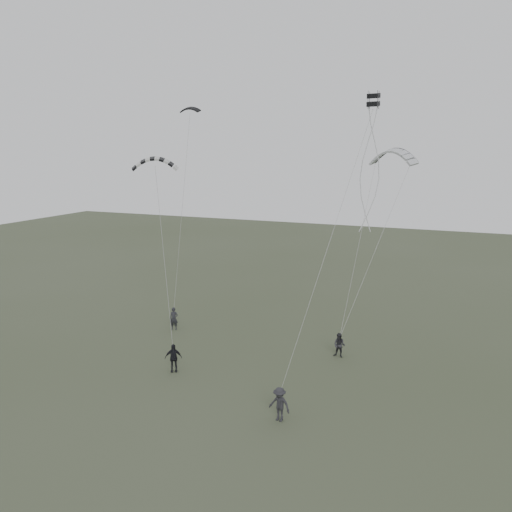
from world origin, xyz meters
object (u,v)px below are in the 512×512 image
at_px(flyer_right, 339,345).
at_px(kite_striped, 155,159).
at_px(flyer_far, 279,404).
at_px(kite_box, 373,100).
at_px(flyer_left, 174,319).
at_px(flyer_center, 173,358).
at_px(kite_pale_large, 393,150).
at_px(kite_dark_small, 190,108).

distance_m(flyer_right, kite_striped, 18.14).
height_order(flyer_far, kite_box, kite_box).
bearing_deg(flyer_left, kite_striped, -90.31).
bearing_deg(flyer_center, kite_pale_large, 23.73).
height_order(flyer_center, kite_striped, kite_striped).
bearing_deg(kite_pale_large, kite_dark_small, -138.86).
xyz_separation_m(flyer_center, kite_pale_large, (11.43, 14.15, 13.23)).
relative_size(flyer_left, flyer_right, 1.06).
relative_size(flyer_right, kite_pale_large, 0.43).
xyz_separation_m(flyer_left, flyer_center, (4.10, -6.80, 0.02)).
height_order(flyer_left, flyer_right, flyer_left).
height_order(flyer_center, flyer_far, flyer_far).
bearing_deg(kite_striped, flyer_left, 78.00).
xyz_separation_m(flyer_center, kite_striped, (-3.05, 3.39, 12.68)).
xyz_separation_m(kite_pale_large, kite_striped, (-14.48, -10.76, -0.55)).
height_order(flyer_right, kite_box, kite_box).
xyz_separation_m(flyer_right, flyer_far, (-1.05, -9.53, 0.08)).
bearing_deg(flyer_right, kite_pale_large, 83.37).
bearing_deg(kite_striped, kite_dark_small, 69.83).
bearing_deg(kite_striped, flyer_far, -58.88).
relative_size(flyer_left, kite_pale_large, 0.46).
bearing_deg(kite_box, kite_dark_small, 163.94).
bearing_deg(flyer_left, kite_box, -29.43).
distance_m(flyer_far, kite_box, 17.60).
bearing_deg(kite_dark_small, flyer_left, -91.84).
relative_size(kite_dark_small, kite_pale_large, 0.42).
distance_m(kite_dark_small, kite_pale_large, 16.39).
bearing_deg(kite_box, flyer_center, -155.40).
xyz_separation_m(kite_striped, kite_box, (14.58, 0.12, 3.32)).
xyz_separation_m(flyer_far, kite_striped, (-11.49, 6.53, 12.68)).
bearing_deg(kite_box, kite_striped, -171.88).
distance_m(flyer_right, flyer_center, 11.44).
distance_m(flyer_left, flyer_right, 13.60).
relative_size(kite_dark_small, kite_striped, 0.53).
bearing_deg(flyer_far, kite_box, 74.86).
bearing_deg(flyer_far, kite_pale_large, 90.00).
xyz_separation_m(kite_pale_large, kite_box, (0.10, -10.64, 2.77)).
xyz_separation_m(flyer_far, kite_dark_small, (-12.61, 13.55, 16.56)).
bearing_deg(kite_pale_large, kite_striped, -115.72).
bearing_deg(kite_striped, flyer_right, -15.81).
distance_m(flyer_far, kite_striped, 18.31).
distance_m(flyer_left, kite_striped, 13.19).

